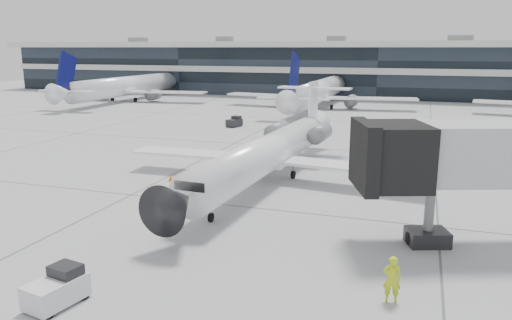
% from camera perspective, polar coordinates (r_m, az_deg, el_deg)
% --- Properties ---
extents(ground, '(220.00, 220.00, 0.00)m').
position_cam_1_polar(ground, '(31.50, 1.56, -5.68)').
color(ground, '#9A9A9C').
rests_on(ground, ground).
extents(terminal, '(170.00, 22.00, 10.00)m').
position_cam_1_polar(terminal, '(111.06, 14.20, 9.80)').
color(terminal, black).
rests_on(terminal, ground).
extents(bg_jet_left, '(32.00, 40.00, 9.60)m').
position_cam_1_polar(bg_jet_left, '(99.84, -14.24, 6.63)').
color(bg_jet_left, white).
rests_on(bg_jet_left, ground).
extents(bg_jet_center, '(32.00, 40.00, 9.60)m').
position_cam_1_polar(bg_jet_center, '(85.83, 7.20, 5.98)').
color(bg_jet_center, white).
rests_on(bg_jet_center, ground).
extents(regional_jet, '(23.51, 29.34, 6.78)m').
position_cam_1_polar(regional_jet, '(37.81, 1.70, 1.08)').
color(regional_jet, white).
rests_on(regional_jet, ground).
extents(ramp_worker, '(0.77, 0.56, 1.96)m').
position_cam_1_polar(ramp_worker, '(21.01, 15.27, -13.01)').
color(ramp_worker, '#BCD816').
rests_on(ramp_worker, ground).
extents(baggage_tug, '(1.79, 2.54, 1.48)m').
position_cam_1_polar(baggage_tug, '(21.76, -21.73, -13.48)').
color(baggage_tug, silver).
rests_on(baggage_tug, ground).
extents(traffic_cone, '(0.44, 0.44, 0.52)m').
position_cam_1_polar(traffic_cone, '(38.50, -9.74, -2.05)').
color(traffic_cone, '#F45F0C').
rests_on(traffic_cone, ground).
extents(far_tug, '(1.78, 2.38, 1.35)m').
position_cam_1_polar(far_tug, '(64.31, -2.46, 4.37)').
color(far_tug, black).
rests_on(far_tug, ground).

